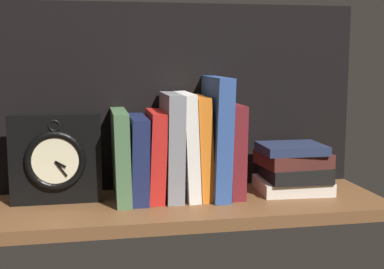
% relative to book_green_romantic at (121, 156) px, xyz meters
% --- Properties ---
extents(ground_plane, '(0.84, 0.27, 0.03)m').
position_rel_book_green_romantic_xyz_m(ground_plane, '(0.13, -0.04, -0.11)').
color(ground_plane, brown).
extents(back_panel, '(0.84, 0.01, 0.42)m').
position_rel_book_green_romantic_xyz_m(back_panel, '(0.13, 0.09, 0.11)').
color(back_panel, black).
rests_on(back_panel, ground_plane).
extents(book_green_romantic, '(0.03, 0.17, 0.19)m').
position_rel_book_green_romantic_xyz_m(book_green_romantic, '(0.00, 0.00, 0.00)').
color(book_green_romantic, '#476B44').
rests_on(book_green_romantic, ground_plane).
extents(book_navy_bierce, '(0.04, 0.15, 0.18)m').
position_rel_book_green_romantic_xyz_m(book_navy_bierce, '(0.04, 0.00, -0.01)').
color(book_navy_bierce, '#192147').
rests_on(book_navy_bierce, ground_plane).
extents(book_red_requiem, '(0.04, 0.14, 0.19)m').
position_rel_book_green_romantic_xyz_m(book_red_requiem, '(0.07, 0.00, -0.00)').
color(book_red_requiem, red).
rests_on(book_red_requiem, ground_plane).
extents(book_gray_chess, '(0.04, 0.15, 0.22)m').
position_rel_book_green_romantic_xyz_m(book_gray_chess, '(0.11, 0.00, 0.02)').
color(book_gray_chess, gray).
rests_on(book_gray_chess, ground_plane).
extents(book_white_catcher, '(0.04, 0.15, 0.22)m').
position_rel_book_green_romantic_xyz_m(book_white_catcher, '(0.14, 0.00, 0.02)').
color(book_white_catcher, silver).
rests_on(book_white_catcher, ground_plane).
extents(book_orange_pandolfini, '(0.04, 0.14, 0.22)m').
position_rel_book_green_romantic_xyz_m(book_orange_pandolfini, '(0.17, 0.00, 0.01)').
color(book_orange_pandolfini, orange).
rests_on(book_orange_pandolfini, ground_plane).
extents(book_blue_modern, '(0.04, 0.17, 0.26)m').
position_rel_book_green_romantic_xyz_m(book_blue_modern, '(0.20, 0.00, 0.03)').
color(book_blue_modern, '#2D4C8E').
rests_on(book_blue_modern, ground_plane).
extents(book_maroon_dawkins, '(0.03, 0.14, 0.20)m').
position_rel_book_green_romantic_xyz_m(book_maroon_dawkins, '(0.24, 0.00, 0.00)').
color(book_maroon_dawkins, maroon).
rests_on(book_maroon_dawkins, ground_plane).
extents(framed_clock, '(0.18, 0.06, 0.18)m').
position_rel_book_green_romantic_xyz_m(framed_clock, '(-0.13, 0.00, -0.00)').
color(framed_clock, black).
rests_on(framed_clock, ground_plane).
extents(book_stack_side, '(0.16, 0.14, 0.11)m').
position_rel_book_green_romantic_xyz_m(book_stack_side, '(0.38, -0.01, -0.04)').
color(book_stack_side, beige).
rests_on(book_stack_side, ground_plane).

